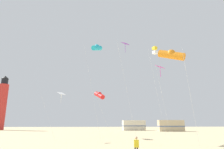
# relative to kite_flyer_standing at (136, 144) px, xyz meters

# --- Properties ---
(kite_flyer_standing) EXTENTS (0.38, 0.54, 1.16)m
(kite_flyer_standing) POSITION_rel_kite_flyer_standing_xyz_m (0.00, 0.00, 0.00)
(kite_flyer_standing) COLOR yellow
(kite_flyer_standing) RESTS_ON ground
(kite_diamond_white) EXTENTS (3.19, 3.19, 5.99)m
(kite_diamond_white) POSITION_rel_kite_flyer_standing_xyz_m (-7.35, 10.92, 4.96)
(kite_diamond_white) COLOR silver
(kite_diamond_white) RESTS_ON ground
(kite_tube_cyan) EXTENTS (2.59, 3.04, 13.15)m
(kite_tube_cyan) POSITION_rel_kite_flyer_standing_xyz_m (-2.84, 11.56, 11.83)
(kite_tube_cyan) COLOR silver
(kite_tube_cyan) RESTS_ON ground
(kite_box_gold) EXTENTS (1.72, 1.62, 13.63)m
(kite_box_gold) POSITION_rel_kite_flyer_standing_xyz_m (6.16, 13.39, 12.41)
(kite_box_gold) COLOR silver
(kite_box_gold) RESTS_ON ground
(kite_tube_scarlet) EXTENTS (2.71, 3.14, 6.99)m
(kite_tube_scarlet) POSITION_rel_kite_flyer_standing_xyz_m (-2.27, 15.68, 5.67)
(kite_tube_scarlet) COLOR silver
(kite_tube_scarlet) RESTS_ON ground
(kite_diamond_magenta) EXTENTS (1.30, 1.30, 8.64)m
(kite_diamond_magenta) POSITION_rel_kite_flyer_standing_xyz_m (4.48, 6.71, 7.50)
(kite_diamond_magenta) COLOR silver
(kite_diamond_magenta) RESTS_ON ground
(kite_tube_orange) EXTENTS (3.10, 3.01, 8.92)m
(kite_tube_orange) POSITION_rel_kite_flyer_standing_xyz_m (3.94, 1.98, 7.60)
(kite_tube_orange) COLOR silver
(kite_tube_orange) RESTS_ON ground
(kite_diamond_violet) EXTENTS (2.08, 1.77, 11.96)m
(kite_diamond_violet) POSITION_rel_kite_flyer_standing_xyz_m (0.63, 7.97, 10.57)
(kite_diamond_violet) COLOR silver
(kite_diamond_violet) RESTS_ON ground
(lighthouse_distant) EXTENTS (2.80, 2.80, 16.80)m
(lighthouse_distant) POSITION_rel_kite_flyer_standing_xyz_m (-31.58, 49.50, 7.22)
(lighthouse_distant) COLOR red
(lighthouse_distant) RESTS_ON ground
(rv_van_cream) EXTENTS (6.57, 2.73, 2.80)m
(rv_van_cream) POSITION_rel_kite_flyer_standing_xyz_m (8.43, 42.62, 0.78)
(rv_van_cream) COLOR beige
(rv_van_cream) RESTS_ON ground
(rv_van_tan) EXTENTS (6.58, 2.74, 2.80)m
(rv_van_tan) POSITION_rel_kite_flyer_standing_xyz_m (16.70, 35.85, 0.78)
(rv_van_tan) COLOR #C6B28C
(rv_van_tan) RESTS_ON ground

